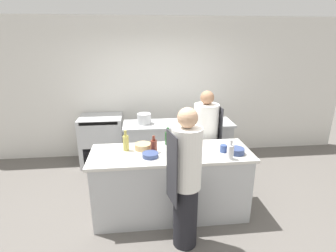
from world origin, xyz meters
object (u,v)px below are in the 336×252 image
bowl_ceramic_blue (150,155)px  bowl_wooden_salad (236,151)px  chef_at_stove (205,141)px  bottle_olive_oil (168,138)px  chef_at_prep_near (186,181)px  bowl_mixing_large (185,155)px  cup (223,149)px  bottle_vinegar (230,151)px  bottle_wine (154,146)px  bowl_prep_small (143,146)px  bottle_cooking_oil (126,143)px  stockpot (144,119)px  oven_range (102,140)px

bowl_ceramic_blue → bowl_wooden_salad: (1.13, -0.02, 0.01)m
bowl_wooden_salad → chef_at_stove: bearing=104.2°
bottle_olive_oil → chef_at_stove: bearing=31.1°
chef_at_prep_near → chef_at_stove: chef_at_prep_near is taller
chef_at_prep_near → bowl_mixing_large: (0.06, 0.43, 0.12)m
bowl_wooden_salad → cup: bearing=155.4°
bowl_wooden_salad → cup: (-0.15, 0.07, 0.01)m
bottle_vinegar → bottle_wine: bearing=161.1°
chef_at_prep_near → bowl_ceramic_blue: size_ratio=8.24×
bottle_olive_oil → bottle_wine: 0.32m
chef_at_stove → bottle_wine: chef_at_stove is taller
bowl_prep_small → bowl_wooden_salad: bearing=-13.0°
bottle_wine → bottle_cooking_oil: (-0.37, 0.09, 0.02)m
chef_at_stove → cup: size_ratio=16.36×
bottle_vinegar → bottle_wine: 0.99m
chef_at_stove → bowl_prep_small: chef_at_stove is taller
bowl_wooden_salad → bowl_ceramic_blue: bearing=179.1°
bowl_mixing_large → stockpot: 1.56m
oven_range → bowl_ceramic_blue: (0.87, -1.88, 0.49)m
chef_at_prep_near → bottle_wine: 0.75m
oven_range → chef_at_prep_near: 2.71m
oven_range → bowl_prep_small: bowl_prep_small is taller
oven_range → cup: (1.85, -1.83, 0.51)m
bowl_prep_small → bowl_wooden_salad: size_ratio=1.06×
bottle_wine → cup: (0.92, -0.10, -0.04)m
bottle_wine → bowl_mixing_large: (0.38, -0.22, -0.05)m
bowl_ceramic_blue → cup: bearing=3.1°
bottle_wine → bowl_wooden_salad: (1.08, -0.18, -0.05)m
bowl_wooden_salad → oven_range: bearing=136.6°
bottle_olive_oil → bottle_vinegar: 0.92m
stockpot → bottle_olive_oil: bearing=-72.9°
bottle_vinegar → bowl_prep_small: (-1.08, 0.43, -0.06)m
chef_at_prep_near → chef_at_stove: 1.41m
chef_at_prep_near → bottle_cooking_oil: chef_at_prep_near is taller
stockpot → bowl_mixing_large: bearing=-72.2°
bottle_cooking_oil → bowl_wooden_salad: 1.47m
oven_range → chef_at_stove: size_ratio=0.59×
bottle_cooking_oil → bowl_wooden_salad: bearing=-10.5°
bottle_wine → bowl_prep_small: (-0.14, 0.11, -0.05)m
bowl_mixing_large → cup: (0.54, 0.12, 0.01)m
bowl_ceramic_blue → oven_range: bearing=114.9°
oven_range → stockpot: size_ratio=3.92×
bowl_prep_small → bowl_ceramic_blue: 0.28m
cup → stockpot: bearing=126.8°
bottle_olive_oil → bowl_prep_small: 0.39m
chef_at_stove → bowl_ceramic_blue: chef_at_stove is taller
bowl_prep_small → bowl_ceramic_blue: size_ratio=1.07×
chef_at_prep_near → bowl_prep_small: size_ratio=7.71×
chef_at_prep_near → bowl_wooden_salad: bearing=-70.6°
bottle_olive_oil → stockpot: bearing=107.1°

